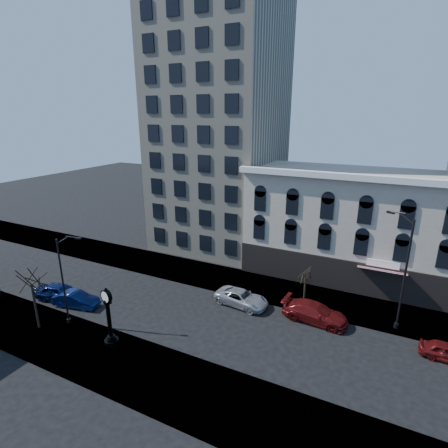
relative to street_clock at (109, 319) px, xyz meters
The scene contains 14 objects.
ground 7.59m from the street_clock, 65.01° to the left, with size 160.00×160.00×0.00m, color black.
sidewalk_far 15.03m from the street_clock, 78.17° to the left, with size 160.00×6.00×0.12m, color gray.
sidewalk_near 4.10m from the street_clock, 25.76° to the right, with size 160.00×6.00×0.12m, color gray.
cream_tower 30.70m from the street_clock, 96.89° to the left, with size 15.90×15.40×42.50m.
victorian_row 27.24m from the street_clock, 56.14° to the left, with size 22.60×11.19×12.50m.
street_clock is the anchor object (origin of this frame).
street_lamp_near 6.45m from the street_clock, behind, with size 2.08×0.97×8.40m.
street_lamp_far 24.49m from the street_clock, 32.58° to the left, with size 2.55×1.31×10.45m.
bare_tree_near 7.88m from the street_clock, behind, with size 3.94×3.94×6.76m.
bare_tree_far 18.66m from the street_clock, 48.49° to the left, with size 2.23×2.23×3.84m.
car_near_a 10.35m from the street_clock, 161.82° to the left, with size 2.02×5.02×1.71m, color #0C194C.
car_near_b 8.02m from the street_clock, 157.74° to the left, with size 1.57×4.49×1.48m, color #0C194C.
car_far_a 12.61m from the street_clock, 55.53° to the left, with size 2.46×5.33×1.48m, color #A5A8AD.
car_far_b 17.76m from the street_clock, 37.07° to the left, with size 2.39×5.87×1.70m, color maroon.
Camera 1 is at (15.86, -24.22, 17.96)m, focal length 28.00 mm.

